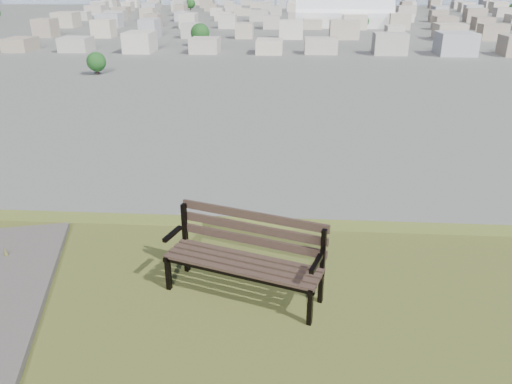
{
  "coord_description": "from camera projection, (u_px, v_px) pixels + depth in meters",
  "views": [
    {
      "loc": [
        -0.69,
        -1.76,
        28.03
      ],
      "look_at": [
        -1.12,
        4.51,
        25.3
      ],
      "focal_mm": 35.0,
      "sensor_mm": 36.0,
      "label": 1
    }
  ],
  "objects": [
    {
      "name": "city_trees",
      "position": [
        250.0,
        17.0,
        304.35
      ],
      "size": [
        406.52,
        387.2,
        9.98
      ],
      "color": "black",
      "rests_on": "ground"
    },
    {
      "name": "park_bench",
      "position": [
        246.0,
        252.0,
        5.03
      ],
      "size": [
        1.68,
        0.99,
        0.84
      ],
      "rotation": [
        0.0,
        0.0,
        -0.32
      ],
      "color": "#422E26",
      "rests_on": "hilltop_mesa"
    },
    {
      "name": "arena",
      "position": [
        344.0,
        17.0,
        294.52
      ],
      "size": [
        57.02,
        26.78,
        23.53
      ],
      "rotation": [
        0.0,
        0.0,
        -0.06
      ],
      "color": "silver",
      "rests_on": "ground"
    },
    {
      "name": "city_blocks",
      "position": [
        293.0,
        11.0,
        372.26
      ],
      "size": [
        395.0,
        361.0,
        7.0
      ],
      "color": "beige",
      "rests_on": "ground"
    }
  ]
}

